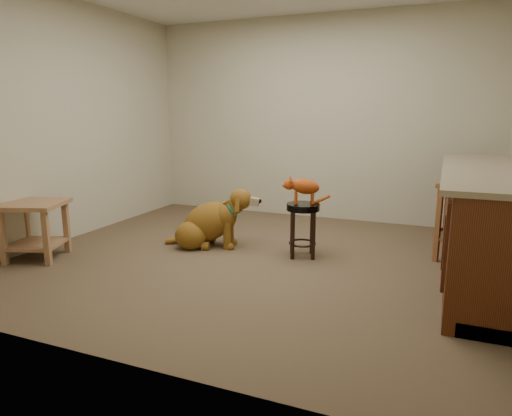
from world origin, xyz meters
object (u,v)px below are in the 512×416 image
at_px(padded_stool, 303,219).
at_px(tabby_kitten, 302,187).
at_px(golden_retriever, 209,223).
at_px(side_table, 35,222).
at_px(wood_stool, 462,221).

xyz_separation_m(padded_stool, tabby_kitten, (-0.01, -0.00, 0.31)).
relative_size(padded_stool, golden_retriever, 0.51).
relative_size(padded_stool, side_table, 0.77).
bearing_deg(wood_stool, golden_retriever, -168.87).
relative_size(golden_retriever, tabby_kitten, 2.43).
height_order(padded_stool, side_table, side_table).
bearing_deg(wood_stool, padded_stool, -163.14).
xyz_separation_m(wood_stool, tabby_kitten, (-1.44, -0.43, 0.30)).
bearing_deg(golden_retriever, tabby_kitten, -12.26).
bearing_deg(tabby_kitten, padded_stool, -5.72).
height_order(wood_stool, golden_retriever, wood_stool).
relative_size(padded_stool, wood_stool, 0.71).
height_order(padded_stool, tabby_kitten, tabby_kitten).
relative_size(wood_stool, tabby_kitten, 1.76).
xyz_separation_m(padded_stool, wood_stool, (1.43, 0.43, 0.01)).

